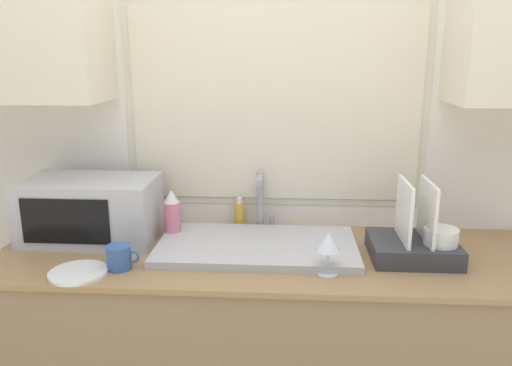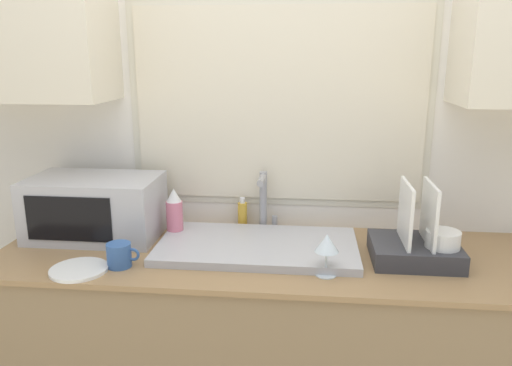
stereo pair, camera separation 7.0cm
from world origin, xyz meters
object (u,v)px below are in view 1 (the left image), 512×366
(dish_rack, at_px, (416,242))
(mug_near_sink, at_px, (119,257))
(faucet, at_px, (261,197))
(spray_bottle, at_px, (172,215))
(microwave, at_px, (91,209))
(wine_glass, at_px, (328,244))
(soap_bottle, at_px, (240,214))

(dish_rack, bearing_deg, mug_near_sink, -171.28)
(faucet, xyz_separation_m, spray_bottle, (-0.36, -0.11, -0.05))
(spray_bottle, bearing_deg, mug_near_sink, -110.79)
(microwave, bearing_deg, wine_glass, -16.77)
(spray_bottle, bearing_deg, dish_rack, -8.97)
(faucet, relative_size, spray_bottle, 1.23)
(spray_bottle, bearing_deg, wine_glass, -26.75)
(wine_glass, bearing_deg, dish_rack, 25.22)
(microwave, height_order, soap_bottle, microwave)
(faucet, xyz_separation_m, microwave, (-0.68, -0.14, -0.02))
(faucet, distance_m, mug_near_sink, 0.64)
(soap_bottle, bearing_deg, dish_rack, -23.38)
(faucet, height_order, microwave, faucet)
(microwave, height_order, dish_rack, dish_rack)
(mug_near_sink, bearing_deg, faucet, 41.92)
(faucet, relative_size, soap_bottle, 1.88)
(microwave, relative_size, mug_near_sink, 4.40)
(soap_bottle, distance_m, wine_glass, 0.57)
(faucet, xyz_separation_m, wine_glass, (0.25, -0.42, -0.04))
(microwave, distance_m, dish_rack, 1.27)
(mug_near_sink, xyz_separation_m, wine_glass, (0.72, 0.01, 0.07))
(soap_bottle, bearing_deg, microwave, -163.71)
(mug_near_sink, bearing_deg, dish_rack, 8.72)
(spray_bottle, relative_size, soap_bottle, 1.53)
(soap_bottle, bearing_deg, spray_bottle, -150.83)
(microwave, distance_m, wine_glass, 0.97)
(dish_rack, xyz_separation_m, spray_bottle, (-0.94, 0.15, 0.03))
(dish_rack, relative_size, spray_bottle, 1.51)
(dish_rack, relative_size, mug_near_sink, 2.63)
(soap_bottle, relative_size, mug_near_sink, 1.14)
(dish_rack, xyz_separation_m, mug_near_sink, (-1.06, -0.16, -0.02))
(dish_rack, bearing_deg, spray_bottle, 171.03)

